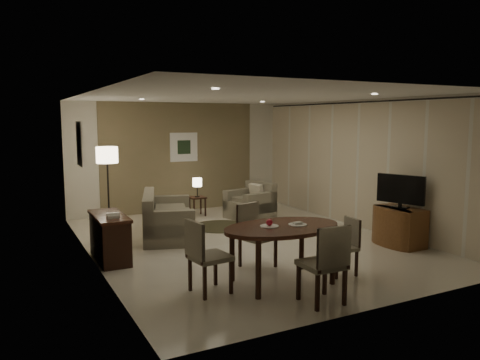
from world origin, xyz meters
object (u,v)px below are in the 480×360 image
chair_near (322,263)px  floor_lamp (108,189)px  chair_far (258,236)px  chair_left (210,256)px  console_desk (110,238)px  tv_cabinet (400,226)px  sofa (168,215)px  side_table (197,206)px  chair_right (341,247)px  dining_table (282,254)px  armchair (250,201)px

chair_near → floor_lamp: (-1.53, 5.20, 0.36)m
chair_far → chair_left: chair_left is taller
floor_lamp → chair_far: bearing=-66.9°
console_desk → tv_cabinet: bearing=-17.1°
chair_near → floor_lamp: 5.43m
sofa → side_table: 2.06m
console_desk → side_table: console_desk is taller
tv_cabinet → chair_far: size_ratio=0.92×
console_desk → chair_right: size_ratio=1.43×
tv_cabinet → side_table: bearing=118.7°
tv_cabinet → chair_near: chair_near is taller
sofa → floor_lamp: bearing=56.3°
chair_left → floor_lamp: 4.28m
sofa → side_table: bearing=-20.8°
sofa → chair_left: bearing=-171.2°
chair_far → chair_near: bearing=-105.3°
console_desk → dining_table: size_ratio=0.69×
chair_near → chair_right: (0.91, 0.75, -0.09)m
chair_left → side_table: (1.74, 4.73, -0.27)m
chair_far → armchair: size_ratio=1.06×
chair_right → side_table: chair_right is taller
chair_right → floor_lamp: floor_lamp is taller
armchair → chair_far: bearing=-38.4°
chair_far → side_table: size_ratio=2.14×
console_desk → chair_near: (1.97, -3.03, 0.13)m
chair_near → console_desk: bearing=-55.9°
console_desk → chair_left: size_ratio=1.21×
side_table → floor_lamp: size_ratio=0.26×
dining_table → floor_lamp: floor_lamp is taller
chair_right → tv_cabinet: bearing=118.0°
dining_table → floor_lamp: bearing=108.8°
chair_near → armchair: size_ratio=1.10×
chair_right → side_table: size_ratio=1.83×
chair_left → chair_right: size_ratio=1.18×
sofa → armchair: sofa is taller
chair_left → armchair: 4.73m
floor_lamp → chair_near: bearing=-73.7°
chair_right → chair_left: bearing=-89.4°
dining_table → sofa: 3.29m
tv_cabinet → dining_table: dining_table is taller
chair_right → side_table: bearing=-170.3°
tv_cabinet → sofa: size_ratio=0.49×
chair_right → armchair: chair_right is taller
console_desk → chair_left: 2.25m
dining_table → chair_left: 1.06m
tv_cabinet → chair_left: 4.06m
chair_far → tv_cabinet: bearing=-16.9°
chair_far → floor_lamp: size_ratio=0.56×
chair_near → dining_table: bearing=-85.8°
tv_cabinet → chair_left: chair_left is taller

